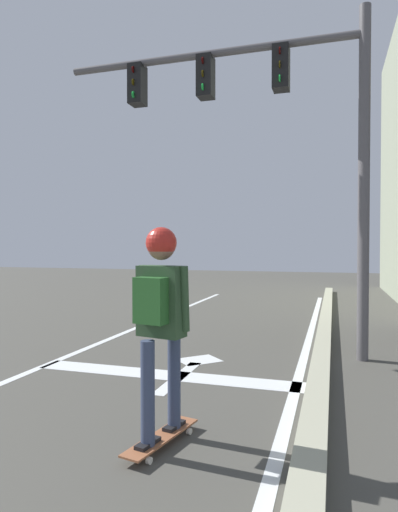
# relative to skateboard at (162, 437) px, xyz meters

# --- Properties ---
(lane_line_center) EXTENTS (0.12, 20.00, 0.01)m
(lane_line_center) POSITION_rel_skateboard_xyz_m (-2.41, 1.02, -0.07)
(lane_line_center) COLOR silver
(lane_line_center) RESTS_ON ground
(lane_line_curbside) EXTENTS (0.12, 20.00, 0.01)m
(lane_line_curbside) POSITION_rel_skateboard_xyz_m (0.92, 1.02, -0.07)
(lane_line_curbside) COLOR silver
(lane_line_curbside) RESTS_ON ground
(stop_bar) EXTENTS (3.48, 0.40, 0.01)m
(stop_bar) POSITION_rel_skateboard_xyz_m (-0.67, 1.84, -0.07)
(stop_bar) COLOR silver
(stop_bar) RESTS_ON ground
(lane_arrow_stem) EXTENTS (0.16, 1.40, 0.01)m
(lane_arrow_stem) POSITION_rel_skateboard_xyz_m (-0.50, 1.80, -0.07)
(lane_arrow_stem) COLOR silver
(lane_arrow_stem) RESTS_ON ground
(lane_arrow_head) EXTENTS (0.71, 0.71, 0.01)m
(lane_arrow_head) POSITION_rel_skateboard_xyz_m (-0.50, 2.65, -0.07)
(lane_arrow_head) COLOR silver
(lane_arrow_head) RESTS_ON ground
(curb_strip) EXTENTS (0.24, 24.00, 0.14)m
(curb_strip) POSITION_rel_skateboard_xyz_m (1.17, 1.02, 0.00)
(curb_strip) COLOR #A6A58B
(curb_strip) RESTS_ON ground
(skateboard) EXTENTS (0.36, 0.89, 0.08)m
(skateboard) POSITION_rel_skateboard_xyz_m (0.00, 0.00, 0.00)
(skateboard) COLOR #965737
(skateboard) RESTS_ON ground
(skater) EXTENTS (0.46, 0.63, 1.69)m
(skater) POSITION_rel_skateboard_xyz_m (-0.00, -0.02, 1.09)
(skater) COLOR #36415E
(skater) RESTS_ON skateboard
(traffic_signal_mast) EXTENTS (4.73, 0.34, 4.99)m
(traffic_signal_mast) POSITION_rel_skateboard_xyz_m (0.31, 3.33, 3.57)
(traffic_signal_mast) COLOR #575457
(traffic_signal_mast) RESTS_ON ground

